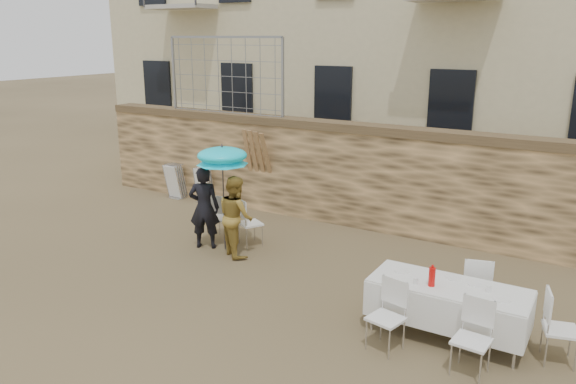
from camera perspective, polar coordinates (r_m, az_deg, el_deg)
The scene contains 17 objects.
ground at distance 8.82m, azimuth -9.78°, elevation -11.78°, with size 80.00×80.00×0.00m, color brown.
stone_wall at distance 12.41m, azimuth 5.02°, elevation 1.90°, with size 13.00×0.50×2.20m, color #94744A.
chain_link_fence at distance 13.66m, azimuth -6.40°, elevation 11.61°, with size 3.20×0.06×1.80m, color gray, non-canonical shape.
man_suit at distance 10.99m, azimuth -8.51°, elevation -1.58°, with size 0.59×0.39×1.63m, color black.
woman_dress at distance 10.56m, azimuth -5.33°, elevation -2.44°, with size 0.75×0.58×1.53m, color gold.
umbrella at distance 10.57m, azimuth -6.69°, elevation 3.37°, with size 0.98×0.98×1.92m.
couple_chair_left at distance 11.50m, azimuth -6.72°, elevation -2.48°, with size 0.48×0.48×0.96m, color white, non-canonical shape.
couple_chair_right at distance 11.10m, azimuth -3.84°, elevation -3.06°, with size 0.48×0.48×0.96m, color white, non-canonical shape.
banquet_table at distance 8.00m, azimuth 16.03°, elevation -9.35°, with size 2.10×0.85×0.78m.
soda_bottle at distance 7.84m, azimuth 14.41°, elevation -8.35°, with size 0.09×0.09×0.26m, color red.
table_chair_front_left at distance 7.62m, azimuth 9.91°, elevation -12.37°, with size 0.48×0.48×0.96m, color white, non-canonical shape.
table_chair_front_right at distance 7.36m, azimuth 18.16°, elevation -14.02°, with size 0.48×0.48×0.96m, color white, non-canonical shape.
table_chair_back at distance 8.78m, azimuth 18.57°, elevation -9.07°, with size 0.48×0.48×0.96m, color white, non-canonical shape.
table_chair_side at distance 8.02m, azimuth 25.98°, elevation -12.31°, with size 0.48×0.48×0.96m, color white, non-canonical shape.
chair_stack_left at distance 14.68m, azimuth -11.05°, elevation 1.23°, with size 0.46×0.40×0.92m, color white, non-canonical shape.
chair_stack_right at distance 14.11m, azimuth -8.31°, elevation 0.78°, with size 0.46×0.32×0.92m, color white, non-canonical shape.
wood_planks at distance 13.11m, azimuth -2.75°, elevation 2.23°, with size 0.70×0.20×2.00m, color #A37749, non-canonical shape.
Camera 1 is at (5.20, -5.88, 4.02)m, focal length 35.00 mm.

